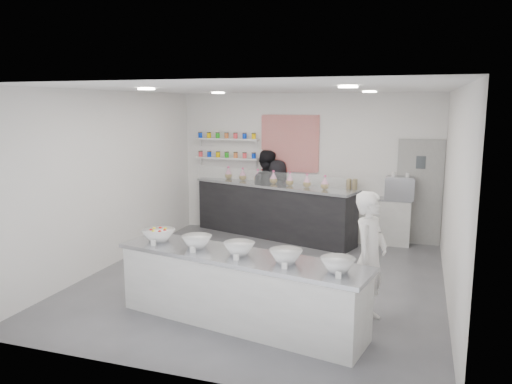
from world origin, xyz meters
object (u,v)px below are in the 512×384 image
prep_counter (239,289)px  espresso_machine (400,188)px  staff_left (265,192)px  back_bar (273,210)px  espresso_ledge (378,221)px  staff_right (277,197)px  woman_prep (370,258)px

prep_counter → espresso_machine: size_ratio=6.00×
prep_counter → staff_left: 4.61m
back_bar → staff_left: staff_left is taller
espresso_ledge → staff_right: size_ratio=0.78×
prep_counter → woman_prep: (1.55, 0.60, 0.39)m
prep_counter → woman_prep: size_ratio=1.97×
woman_prep → staff_right: woman_prep is taller
staff_right → back_bar: bearing=108.8°
espresso_machine → staff_left: size_ratio=0.31×
espresso_ledge → woman_prep: size_ratio=0.74×
woman_prep → staff_right: 4.52m
back_bar → espresso_machine: (2.53, 0.18, 0.58)m
espresso_ledge → espresso_machine: 0.78m
back_bar → espresso_machine: espresso_machine is taller
back_bar → staff_left: 0.49m
espresso_machine → staff_right: size_ratio=0.35×
staff_left → espresso_ledge: bearing=168.0°
espresso_ledge → espresso_machine: (0.38, 0.00, 0.68)m
espresso_ledge → staff_right: (-2.15, 0.07, 0.34)m
staff_left → staff_right: (0.25, 0.00, -0.10)m
staff_right → espresso_ledge: bearing=-163.3°
espresso_ledge → espresso_machine: espresso_machine is taller
prep_counter → espresso_machine: 4.78m
staff_left → prep_counter: bearing=92.8°
prep_counter → staff_left: size_ratio=1.85×
prep_counter → staff_right: size_ratio=2.08×
prep_counter → staff_right: 4.55m
espresso_machine → staff_left: bearing=178.6°
staff_left → back_bar: bearing=124.9°
prep_counter → woman_prep: woman_prep is taller
staff_right → woman_prep: bearing=139.8°
espresso_machine → woman_prep: 3.81m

